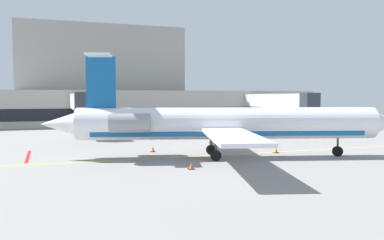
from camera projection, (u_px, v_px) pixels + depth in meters
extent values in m
cube|color=gray|center=(209.00, 159.00, 35.41)|extent=(120.00, 120.00, 0.10)
cube|color=yellow|center=(203.00, 156.00, 36.87)|extent=(108.00, 0.24, 0.01)
cube|color=red|center=(28.00, 156.00, 36.54)|extent=(0.30, 8.00, 0.01)
cube|color=#ADA89E|center=(147.00, 107.00, 81.59)|extent=(68.48, 14.59, 6.46)
cube|color=#9F9A91|center=(101.00, 59.00, 81.64)|extent=(31.94, 10.21, 12.71)
cube|color=black|center=(156.00, 113.00, 74.74)|extent=(65.74, 0.12, 2.04)
cube|color=silver|center=(273.00, 101.00, 71.84)|extent=(1.40, 19.41, 2.40)
cube|color=#2D333D|center=(310.00, 101.00, 61.86)|extent=(2.40, 2.00, 2.64)
cylinder|color=#4C4C51|center=(251.00, 115.00, 79.72)|extent=(0.44, 0.44, 3.40)
cylinder|color=#4C4C51|center=(303.00, 120.00, 63.63)|extent=(0.44, 0.44, 3.40)
cube|color=silver|center=(78.00, 102.00, 60.29)|extent=(1.40, 20.20, 2.40)
cube|color=#2D333D|center=(85.00, 103.00, 49.95)|extent=(2.40, 2.00, 2.64)
cylinder|color=#4C4C51|center=(75.00, 118.00, 68.55)|extent=(0.44, 0.44, 3.39)
cylinder|color=#4C4C51|center=(84.00, 125.00, 51.72)|extent=(0.44, 0.44, 3.39)
cylinder|color=white|center=(228.00, 123.00, 35.71)|extent=(25.93, 9.74, 2.79)
cube|color=#145999|center=(228.00, 132.00, 35.76)|extent=(23.33, 8.77, 0.50)
cone|color=white|center=(383.00, 123.00, 36.68)|extent=(3.69, 3.46, 2.73)
cone|color=white|center=(62.00, 124.00, 34.72)|extent=(4.13, 3.26, 2.37)
cube|color=white|center=(210.00, 123.00, 42.76)|extent=(6.26, 11.89, 0.28)
cube|color=white|center=(233.00, 136.00, 28.60)|extent=(6.26, 11.89, 0.28)
cylinder|color=gray|center=(134.00, 120.00, 37.31)|extent=(3.63, 2.38, 1.53)
cylinder|color=gray|center=(130.00, 123.00, 32.93)|extent=(3.63, 2.38, 1.53)
cube|color=#145999|center=(101.00, 82.00, 34.74)|extent=(2.48, 0.91, 4.38)
cube|color=white|center=(101.00, 56.00, 34.62)|extent=(3.08, 4.82, 0.20)
cylinder|color=#3F3F44|center=(338.00, 142.00, 36.50)|extent=(0.20, 0.20, 1.17)
cylinder|color=black|center=(338.00, 151.00, 36.55)|extent=(0.96, 0.58, 0.90)
cylinder|color=#3F3F44|center=(211.00, 141.00, 37.53)|extent=(0.20, 0.20, 1.17)
cylinder|color=black|center=(211.00, 150.00, 37.58)|extent=(0.96, 0.58, 0.90)
cylinder|color=#3F3F44|center=(216.00, 146.00, 33.92)|extent=(0.20, 0.20, 1.17)
cylinder|color=black|center=(216.00, 155.00, 33.97)|extent=(0.96, 0.58, 0.90)
cube|color=#1E4CB2|center=(132.00, 130.00, 57.68)|extent=(3.40, 1.85, 0.63)
cube|color=#1A4197|center=(126.00, 124.00, 57.21)|extent=(1.46, 1.45, 1.14)
cylinder|color=black|center=(126.00, 133.00, 56.54)|extent=(0.73, 0.37, 0.70)
cylinder|color=black|center=(122.00, 132.00, 57.81)|extent=(0.73, 0.37, 0.70)
cylinder|color=black|center=(141.00, 132.00, 57.58)|extent=(0.73, 0.37, 0.70)
cylinder|color=black|center=(138.00, 131.00, 58.85)|extent=(0.73, 0.37, 0.70)
cube|color=#1E4CB2|center=(174.00, 128.00, 61.84)|extent=(1.81, 3.01, 0.55)
cube|color=#1A4197|center=(172.00, 121.00, 62.57)|extent=(1.53, 1.26, 1.25)
cylinder|color=black|center=(167.00, 129.00, 62.61)|extent=(0.33, 0.72, 0.70)
cylinder|color=black|center=(177.00, 129.00, 63.05)|extent=(0.33, 0.72, 0.70)
cylinder|color=black|center=(170.00, 130.00, 60.65)|extent=(0.33, 0.72, 0.70)
cylinder|color=black|center=(180.00, 130.00, 61.09)|extent=(0.33, 0.72, 0.70)
cone|color=orange|center=(191.00, 166.00, 30.06)|extent=(0.36, 0.36, 0.55)
cube|color=black|center=(191.00, 169.00, 30.07)|extent=(0.47, 0.47, 0.04)
cone|color=orange|center=(153.00, 149.00, 39.44)|extent=(0.36, 0.36, 0.55)
cube|color=black|center=(153.00, 152.00, 39.46)|extent=(0.47, 0.47, 0.04)
cone|color=orange|center=(276.00, 150.00, 38.73)|extent=(0.36, 0.36, 0.55)
cube|color=black|center=(276.00, 153.00, 38.74)|extent=(0.47, 0.47, 0.04)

